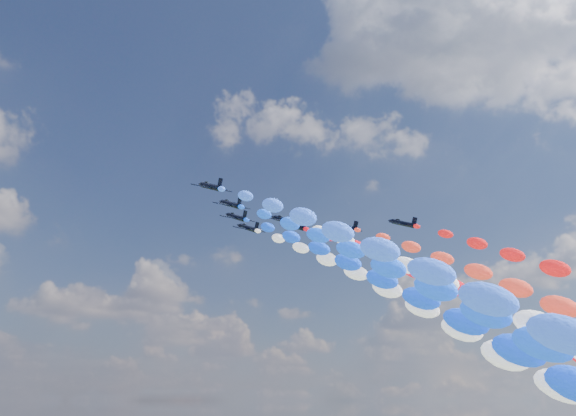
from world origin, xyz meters
TOP-DOWN VIEW (x-y plane):
  - jet_0 at (-26.78, -6.51)m, footprint 8.44×11.37m
  - trail_0 at (-26.78, -68.91)m, footprint 5.86×121.86m
  - jet_1 at (-16.49, 2.69)m, footprint 8.51×11.42m
  - trail_1 at (-16.49, -59.71)m, footprint 5.86×121.86m
  - jet_2 at (-9.41, 11.74)m, footprint 8.51×11.41m
  - trail_2 at (-9.41, -50.66)m, footprint 5.86×121.86m
  - jet_3 at (1.47, 7.49)m, footprint 8.93×11.72m
  - trail_3 at (1.47, -54.92)m, footprint 5.86×121.86m
  - jet_4 at (-1.22, 19.42)m, footprint 8.40×11.34m
  - trail_4 at (-1.22, -42.98)m, footprint 5.86×121.86m
  - jet_5 at (7.29, 11.01)m, footprint 8.79×11.62m
  - trail_5 at (7.29, -51.39)m, footprint 5.86×121.86m
  - jet_6 at (17.90, 4.42)m, footprint 8.30×11.27m
  - jet_7 at (26.94, -6.64)m, footprint 8.48×11.39m

SIDE VIEW (x-z plane):
  - trail_0 at x=-26.78m, z-range 34.03..98.29m
  - trail_1 at x=-16.49m, z-range 34.03..98.29m
  - trail_2 at x=-9.41m, z-range 34.03..98.29m
  - trail_3 at x=1.47m, z-range 34.03..98.29m
  - trail_4 at x=-1.22m, z-range 34.03..98.29m
  - trail_5 at x=7.29m, z-range 34.03..98.29m
  - jet_0 at x=-26.78m, z-range 93.93..99.97m
  - jet_1 at x=-16.49m, z-range 93.93..99.97m
  - jet_2 at x=-9.41m, z-range 93.93..99.97m
  - jet_3 at x=1.47m, z-range 93.93..99.97m
  - jet_4 at x=-1.22m, z-range 93.93..99.97m
  - jet_5 at x=7.29m, z-range 93.93..99.97m
  - jet_6 at x=17.90m, z-range 93.93..99.97m
  - jet_7 at x=26.94m, z-range 93.93..99.97m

